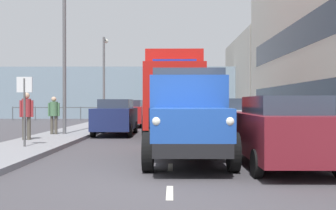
% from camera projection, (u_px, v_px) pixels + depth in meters
% --- Properties ---
extents(ground_plane, '(80.00, 80.00, 0.00)m').
position_uv_depth(ground_plane, '(171.00, 138.00, 17.62)').
color(ground_plane, '#423F44').
extents(sidewalk_left, '(2.44, 35.95, 0.15)m').
position_uv_depth(sidewalk_left, '(282.00, 136.00, 17.57)').
color(sidewalk_left, gray).
rests_on(sidewalk_left, ground_plane).
extents(sidewalk_right, '(2.44, 35.95, 0.15)m').
position_uv_depth(sidewalk_right, '(62.00, 136.00, 17.67)').
color(sidewalk_right, gray).
rests_on(sidewalk_right, ground_plane).
extents(road_centreline_markings, '(0.12, 32.93, 0.01)m').
position_uv_depth(road_centreline_markings, '(171.00, 138.00, 17.44)').
color(road_centreline_markings, silver).
rests_on(road_centreline_markings, ground_plane).
extents(building_far_block, '(8.22, 14.32, 7.61)m').
position_uv_depth(building_far_block, '(279.00, 79.00, 38.03)').
color(building_far_block, beige).
rests_on(building_far_block, ground_plane).
extents(sea_horizon, '(80.00, 0.80, 5.00)m').
position_uv_depth(sea_horizon, '(172.00, 93.00, 38.58)').
color(sea_horizon, gray).
rests_on(sea_horizon, ground_plane).
extents(seawall_railing, '(28.08, 0.08, 1.20)m').
position_uv_depth(seawall_railing, '(172.00, 110.00, 34.99)').
color(seawall_railing, '#4C5156').
rests_on(seawall_railing, ground_plane).
extents(truck_vintage_blue, '(2.17, 5.64, 2.43)m').
position_uv_depth(truck_vintage_blue, '(188.00, 118.00, 10.36)').
color(truck_vintage_blue, black).
rests_on(truck_vintage_blue, ground_plane).
extents(lorry_cargo_red, '(2.58, 8.20, 3.87)m').
position_uv_depth(lorry_cargo_red, '(174.00, 92.00, 18.91)').
color(lorry_cargo_red, red).
rests_on(lorry_cargo_red, ground_plane).
extents(car_maroon_kerbside_near, '(1.92, 4.58, 1.72)m').
position_uv_depth(car_maroon_kerbside_near, '(281.00, 130.00, 9.71)').
color(car_maroon_kerbside_near, maroon).
rests_on(car_maroon_kerbside_near, ground_plane).
extents(car_silver_kerbside_1, '(1.82, 4.09, 1.72)m').
position_uv_depth(car_silver_kerbside_1, '(239.00, 120.00, 15.70)').
color(car_silver_kerbside_1, '#B7BABF').
rests_on(car_silver_kerbside_1, ground_plane).
extents(car_white_kerbside_2, '(1.78, 4.34, 1.72)m').
position_uv_depth(car_white_kerbside_2, '(222.00, 115.00, 21.09)').
color(car_white_kerbside_2, white).
rests_on(car_white_kerbside_2, ground_plane).
extents(car_navy_oppositeside_0, '(1.84, 4.18, 1.72)m').
position_uv_depth(car_navy_oppositeside_0, '(116.00, 116.00, 19.27)').
color(car_navy_oppositeside_0, navy).
rests_on(car_navy_oppositeside_0, ground_plane).
extents(car_red_oppositeside_1, '(1.89, 4.14, 1.72)m').
position_uv_depth(car_red_oppositeside_1, '(130.00, 113.00, 25.73)').
color(car_red_oppositeside_1, '#B21E1E').
rests_on(car_red_oppositeside_1, ground_plane).
extents(car_grey_oppositeside_2, '(1.90, 4.16, 1.72)m').
position_uv_depth(car_grey_oppositeside_2, '(138.00, 111.00, 31.63)').
color(car_grey_oppositeside_2, slate).
rests_on(car_grey_oppositeside_2, ground_plane).
extents(pedestrian_near_railing, '(0.53, 0.34, 1.80)m').
position_uv_depth(pedestrian_near_railing, '(26.00, 112.00, 15.22)').
color(pedestrian_near_railing, '#4C473D').
rests_on(pedestrian_near_railing, sidewalk_right).
extents(pedestrian_by_lamp, '(0.53, 0.34, 1.68)m').
position_uv_depth(pedestrian_by_lamp, '(54.00, 112.00, 17.92)').
color(pedestrian_by_lamp, '#4C473D').
rests_on(pedestrian_by_lamp, sidewalk_right).
extents(lamp_post_promenade, '(0.32, 1.14, 6.78)m').
position_uv_depth(lamp_post_promenade, '(65.00, 46.00, 18.26)').
color(lamp_post_promenade, '#59595B').
rests_on(lamp_post_promenade, sidewalk_right).
extents(lamp_post_far, '(0.32, 1.14, 5.99)m').
position_uv_depth(lamp_post_far, '(104.00, 71.00, 28.06)').
color(lamp_post_far, '#59595B').
rests_on(lamp_post_far, sidewalk_right).
extents(street_sign, '(0.50, 0.07, 2.25)m').
position_uv_depth(street_sign, '(25.00, 99.00, 12.90)').
color(street_sign, '#4C4C4C').
rests_on(street_sign, sidewalk_right).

